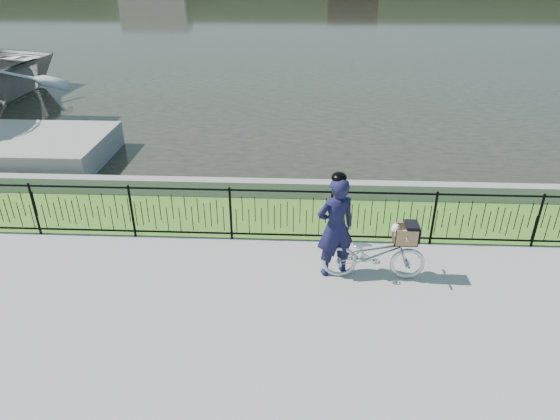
{
  "coord_description": "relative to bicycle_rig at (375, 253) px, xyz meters",
  "views": [
    {
      "loc": [
        0.4,
        -7.09,
        5.28
      ],
      "look_at": [
        0.01,
        1.0,
        1.0
      ],
      "focal_mm": 32.0,
      "sensor_mm": 36.0,
      "label": 1
    }
  ],
  "objects": [
    {
      "name": "quay_wall",
      "position": [
        -1.72,
        3.2,
        -0.29
      ],
      "size": [
        60.0,
        0.3,
        0.4
      ],
      "primitive_type": "cube",
      "color": "gray",
      "rests_on": "ground"
    },
    {
      "name": "water",
      "position": [
        -1.72,
        32.6,
        -0.49
      ],
      "size": [
        120.0,
        120.0,
        0.0
      ],
      "primitive_type": "plane",
      "color": "black",
      "rests_on": "ground"
    },
    {
      "name": "grass_strip",
      "position": [
        -1.72,
        2.2,
        -0.49
      ],
      "size": [
        60.0,
        2.0,
        0.01
      ],
      "primitive_type": "cube",
      "color": "#426D22",
      "rests_on": "ground"
    },
    {
      "name": "bicycle_rig",
      "position": [
        0.0,
        0.0,
        0.0
      ],
      "size": [
        1.82,
        0.64,
        1.13
      ],
      "color": "silver",
      "rests_on": "ground"
    },
    {
      "name": "cyclist",
      "position": [
        -0.71,
        0.08,
        0.48
      ],
      "size": [
        0.81,
        0.67,
        1.98
      ],
      "color": "black",
      "rests_on": "ground"
    },
    {
      "name": "fence",
      "position": [
        -1.72,
        1.2,
        0.08
      ],
      "size": [
        14.0,
        0.06,
        1.15
      ],
      "primitive_type": null,
      "color": "black",
      "rests_on": "ground"
    },
    {
      "name": "ground",
      "position": [
        -1.72,
        -0.4,
        -0.49
      ],
      "size": [
        120.0,
        120.0,
        0.0
      ],
      "primitive_type": "plane",
      "color": "gray",
      "rests_on": "ground"
    }
  ]
}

